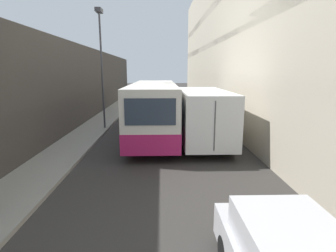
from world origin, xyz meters
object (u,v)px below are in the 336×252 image
Objects in this scene: street_lamp at (101,48)px; panel_van at (149,101)px; box_truck at (200,113)px; bus at (154,108)px.

panel_van is at bearing 71.55° from street_lamp.
box_truck reaches higher than panel_van.
bus reaches higher than box_truck.
street_lamp is at bearing 153.88° from bus.
panel_van is (-0.78, 9.43, -0.64)m from bus.
street_lamp reaches higher than bus.
panel_van is at bearing 94.70° from bus.
bus is 2.61× the size of panel_van.
box_truck is 11.10m from panel_van.
box_truck is 7.58m from street_lamp.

